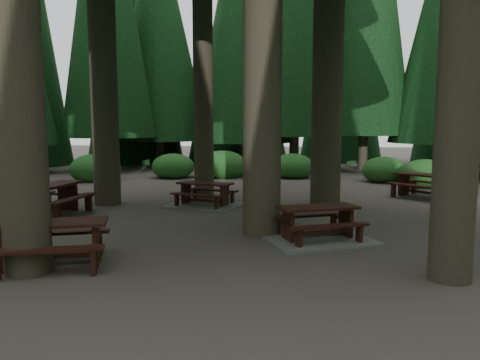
# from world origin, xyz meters

# --- Properties ---
(ground) EXTENTS (80.00, 80.00, 0.00)m
(ground) POSITION_xyz_m (0.00, 0.00, 0.00)
(ground) COLOR #4A423C
(ground) RESTS_ON ground
(picnic_table_a) EXTENTS (2.67, 2.48, 0.73)m
(picnic_table_a) POSITION_xyz_m (2.02, -0.20, 0.24)
(picnic_table_a) COLOR gray
(picnic_table_a) RESTS_ON ground
(picnic_table_b) EXTENTS (1.70, 2.05, 0.84)m
(picnic_table_b) POSITION_xyz_m (-4.95, 1.58, 0.55)
(picnic_table_b) COLOR #33130F
(picnic_table_b) RESTS_ON ground
(picnic_table_c) EXTENTS (2.47, 2.23, 0.70)m
(picnic_table_c) POSITION_xyz_m (-1.17, 3.55, 0.23)
(picnic_table_c) COLOR gray
(picnic_table_c) RESTS_ON ground
(picnic_table_d) EXTENTS (2.35, 2.34, 0.80)m
(picnic_table_d) POSITION_xyz_m (5.71, 5.95, 0.53)
(picnic_table_d) COLOR #33130F
(picnic_table_d) RESTS_ON ground
(picnic_table_e) EXTENTS (2.20, 1.98, 0.79)m
(picnic_table_e) POSITION_xyz_m (-2.56, -2.67, 0.52)
(picnic_table_e) COLOR #33130F
(picnic_table_e) RESTS_ON ground
(shrub_ring) EXTENTS (23.86, 24.64, 1.49)m
(shrub_ring) POSITION_xyz_m (0.70, 0.75, 0.40)
(shrub_ring) COLOR #22591E
(shrub_ring) RESTS_ON ground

